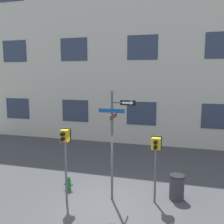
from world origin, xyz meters
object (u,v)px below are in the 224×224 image
street_sign_pole (114,137)px  pedestrian_signal_left (65,146)px  pedestrian_signal_right (156,151)px  fire_hydrant (68,184)px  trash_bin (177,187)px

street_sign_pole → pedestrian_signal_left: (-1.69, -0.58, -0.28)m
pedestrian_signal_left → pedestrian_signal_right: size_ratio=1.11×
pedestrian_signal_right → fire_hydrant: size_ratio=4.09×
pedestrian_signal_right → pedestrian_signal_left: bearing=-166.2°
fire_hydrant → street_sign_pole: bearing=-7.1°
street_sign_pole → pedestrian_signal_right: street_sign_pole is taller
fire_hydrant → trash_bin: (4.31, 0.43, 0.19)m
pedestrian_signal_right → fire_hydrant: pedestrian_signal_right is taller
pedestrian_signal_left → trash_bin: (3.99, 1.26, -1.67)m
fire_hydrant → trash_bin: bearing=5.7°
pedestrian_signal_left → fire_hydrant: 2.06m
street_sign_pole → pedestrian_signal_right: size_ratio=1.66×
pedestrian_signal_right → trash_bin: (0.78, 0.47, -1.49)m
street_sign_pole → pedestrian_signal_right: 1.60m
pedestrian_signal_right → trash_bin: 1.75m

